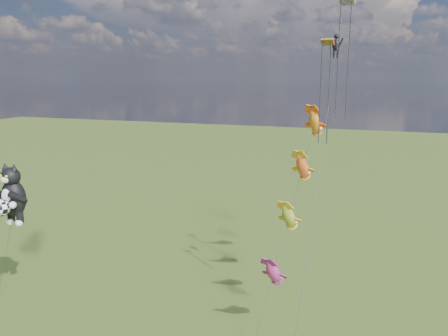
% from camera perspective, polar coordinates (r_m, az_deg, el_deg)
% --- Properties ---
extents(cat_kite_rig, '(2.45, 4.03, 12.04)m').
position_cam_1_polar(cat_kite_rig, '(40.50, -26.07, -3.22)').
color(cat_kite_rig, brown).
rests_on(cat_kite_rig, ground).
extents(fish_windsock_rig, '(2.51, 15.84, 18.06)m').
position_cam_1_polar(fish_windsock_rig, '(34.75, 9.35, -3.12)').
color(fish_windsock_rig, brown).
rests_on(fish_windsock_rig, ground).
extents(parafoil_rig, '(1.85, 17.55, 26.74)m').
position_cam_1_polar(parafoil_rig, '(31.69, 14.33, 13.97)').
color(parafoil_rig, brown).
rests_on(parafoil_rig, ground).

